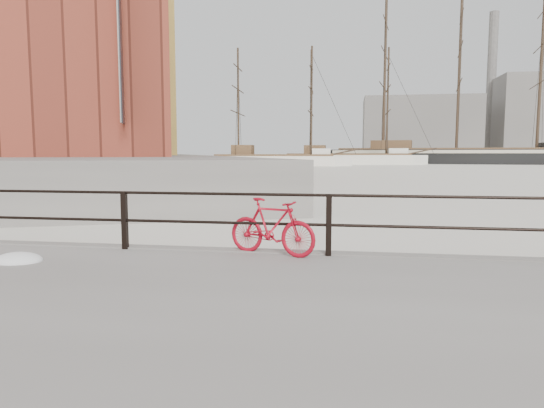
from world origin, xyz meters
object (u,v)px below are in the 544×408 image
at_px(barque_black, 456,164).
at_px(schooner_left, 275,166).
at_px(schooner_mid, 348,164).
at_px(workboat_far, 63,171).
at_px(bicycle, 272,227).
at_px(workboat_near, 41,177).

height_order(barque_black, schooner_left, barque_black).
bearing_deg(schooner_mid, barque_black, 19.05).
bearing_deg(schooner_mid, workboat_far, -130.53).
height_order(bicycle, schooner_mid, schooner_mid).
xyz_separation_m(barque_black, schooner_left, (-32.21, -18.83, 0.00)).
bearing_deg(schooner_mid, schooner_left, -135.65).
xyz_separation_m(schooner_left, workboat_far, (-20.71, -26.77, 0.00)).
height_order(workboat_near, workboat_far, same).
xyz_separation_m(bicycle, schooner_mid, (0.79, 82.60, -0.81)).
bearing_deg(bicycle, workboat_far, 144.99).
distance_m(bicycle, schooner_mid, 82.60).
relative_size(bicycle, workboat_near, 0.14).
relative_size(barque_black, workboat_far, 5.47).
relative_size(barque_black, schooner_left, 2.29).
distance_m(barque_black, schooner_mid, 21.62).
xyz_separation_m(schooner_left, workboat_near, (-13.99, -40.70, 0.00)).
relative_size(bicycle, schooner_mid, 0.05).
xyz_separation_m(schooner_mid, workboat_near, (-25.80, -52.37, 0.00)).
height_order(barque_black, schooner_mid, barque_black).
bearing_deg(bicycle, barque_black, 96.01).
height_order(bicycle, schooner_left, schooner_left).
height_order(schooner_mid, schooner_left, schooner_mid).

